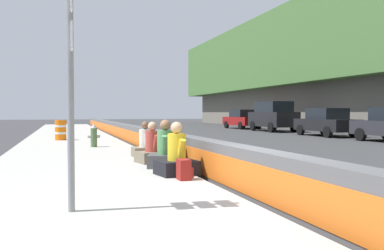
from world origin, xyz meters
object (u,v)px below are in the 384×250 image
Objects in this scene: seated_person_foreground at (177,158)px; backpack at (184,170)px; parked_car_fourth at (326,122)px; parked_car_midline at (273,116)px; seated_person_middle at (165,152)px; parked_car_far at (242,119)px; seated_person_rear at (152,150)px; construction_barrel at (61,130)px; seated_person_far at (145,146)px; fire_hydrant at (94,135)px; route_sign_post at (71,53)px.

seated_person_foreground is 0.67m from backpack.
parked_car_midline is (6.40, 0.04, 0.32)m from parked_car_fourth.
parked_car_far reaches higher than seated_person_middle.
seated_person_rear is at bearing 5.76° from seated_person_middle.
construction_barrel is at bearing 114.63° from parked_car_midline.
parked_car_far is (20.80, -13.01, 0.39)m from seated_person_far.
backpack is 28.25m from parked_car_far.
seated_person_middle is at bearing -2.72° from backpack.
parked_car_midline reaches higher than seated_person_middle.
seated_person_foreground reaches higher than seated_person_rear.
parked_car_fourth is at bearing -55.59° from seated_person_far.
seated_person_far is 1.11× the size of construction_barrel.
parked_car_far is at bearing -30.56° from seated_person_rear.
seated_person_middle is 1.84m from backpack.
seated_person_rear is at bearing 141.96° from parked_car_midline.
seated_person_rear is 0.23× the size of parked_car_far.
parked_car_midline reaches higher than backpack.
parked_car_far is at bearing -40.09° from fire_hydrant.
seated_person_middle is 22.00m from parked_car_midline.
parked_car_fourth and parked_car_far have the same top height.
backpack is at bearing -179.75° from seated_person_rear.
parked_car_fourth is at bearing -87.52° from construction_barrel.
route_sign_post reaches higher than parked_car_midline.
seated_person_foreground is (-7.48, -1.15, -0.10)m from fire_hydrant.
seated_person_foreground is at bearing 133.68° from parked_car_fourth.
parked_car_fourth is at bearing -44.92° from backpack.
seated_person_rear is 0.24× the size of parked_car_fourth.
seated_person_foreground reaches higher than seated_person_far.
backpack is at bearing 177.28° from seated_person_middle.
construction_barrel is at bearing 13.51° from seated_person_rear.
construction_barrel is at bearing 129.07° from parked_car_far.
seated_person_middle is at bearing 150.70° from parked_car_far.
backpack is at bearing 178.83° from seated_person_far.
parked_car_far is at bearing -50.93° from construction_barrel.
seated_person_foreground is 1.18× the size of construction_barrel.
route_sign_post reaches higher than construction_barrel.
route_sign_post is 30.98m from parked_car_far.
seated_person_rear is at bearing 149.44° from parked_car_far.
parked_car_fourth is at bearing -45.39° from route_sign_post.
seated_person_middle is 1.07× the size of seated_person_rear.
seated_person_rear is at bearing 128.20° from parked_car_fourth.
route_sign_post reaches higher than seated_person_far.
seated_person_foreground is 3.58m from seated_person_far.
route_sign_post is 3.15× the size of seated_person_middle.
construction_barrel is 0.21× the size of parked_car_far.
seated_person_rear is (0.99, 0.10, -0.02)m from seated_person_middle.
parked_car_far is at bearing 0.15° from parked_car_fourth.
route_sign_post is at bearing 174.17° from fire_hydrant.
seated_person_foreground is 0.23× the size of parked_car_midline.
seated_person_far is (2.40, 0.00, -0.03)m from seated_person_middle.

